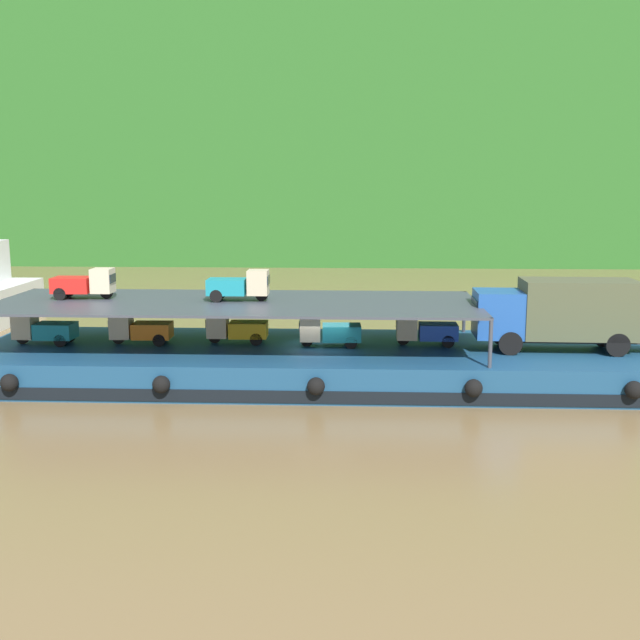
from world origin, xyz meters
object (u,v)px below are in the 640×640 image
(covered_lorry, at_px, (559,312))
(mini_truck_upper_stern, at_px, (85,284))
(mini_truck_lower_mid, at_px, (236,328))
(mini_truck_lower_bow, at_px, (425,330))
(cargo_barge, at_px, (321,363))
(mini_truck_upper_mid, at_px, (239,285))
(mini_truck_lower_fore, at_px, (329,331))
(mini_truck_lower_aft, at_px, (140,329))
(mini_truck_lower_stern, at_px, (43,329))

(covered_lorry, bearing_deg, mini_truck_upper_stern, 177.38)
(mini_truck_lower_mid, relative_size, mini_truck_upper_stern, 1.00)
(mini_truck_lower_bow, height_order, mini_truck_upper_stern, mini_truck_upper_stern)
(cargo_barge, xyz_separation_m, mini_truck_upper_mid, (-3.66, 0.31, 3.44))
(mini_truck_upper_stern, relative_size, mini_truck_upper_mid, 1.00)
(mini_truck_lower_fore, bearing_deg, cargo_barge, -168.28)
(mini_truck_upper_stern, distance_m, mini_truck_upper_mid, 7.13)
(mini_truck_upper_mid, bearing_deg, mini_truck_lower_aft, -178.61)
(mini_truck_lower_fore, relative_size, mini_truck_upper_mid, 1.01)
(mini_truck_lower_bow, bearing_deg, mini_truck_lower_mid, 179.66)
(mini_truck_lower_fore, xyz_separation_m, mini_truck_upper_stern, (-11.13, 0.55, 2.00))
(mini_truck_lower_stern, distance_m, mini_truck_lower_mid, 8.67)
(mini_truck_lower_aft, relative_size, mini_truck_upper_mid, 1.01)
(cargo_barge, bearing_deg, mini_truck_lower_stern, -179.75)
(covered_lorry, height_order, mini_truck_upper_stern, mini_truck_upper_stern)
(mini_truck_lower_stern, bearing_deg, mini_truck_lower_aft, 3.32)
(mini_truck_lower_fore, relative_size, mini_truck_upper_stern, 1.01)
(mini_truck_lower_bow, bearing_deg, covered_lorry, -9.00)
(cargo_barge, xyz_separation_m, covered_lorry, (10.32, -0.34, 2.44))
(cargo_barge, distance_m, mini_truck_upper_mid, 5.03)
(mini_truck_lower_fore, bearing_deg, mini_truck_upper_mid, 176.66)
(mini_truck_lower_stern, height_order, mini_truck_lower_bow, same)
(covered_lorry, xyz_separation_m, mini_truck_lower_stern, (-22.86, 0.28, -1.00))
(cargo_barge, height_order, mini_truck_upper_mid, mini_truck_upper_mid)
(mini_truck_lower_mid, distance_m, mini_truck_upper_mid, 2.04)
(mini_truck_lower_mid, height_order, mini_truck_upper_mid, mini_truck_upper_mid)
(mini_truck_upper_mid, bearing_deg, mini_truck_lower_mid, 127.82)
(mini_truck_lower_stern, distance_m, mini_truck_upper_mid, 9.11)
(mini_truck_lower_mid, height_order, mini_truck_upper_stern, mini_truck_upper_stern)
(mini_truck_lower_stern, relative_size, mini_truck_lower_aft, 0.99)
(covered_lorry, relative_size, mini_truck_lower_fore, 2.84)
(mini_truck_lower_stern, height_order, mini_truck_lower_mid, same)
(mini_truck_lower_aft, xyz_separation_m, mini_truck_upper_mid, (4.54, 0.11, 2.00))
(covered_lorry, distance_m, mini_truck_lower_bow, 5.81)
(mini_truck_lower_aft, relative_size, mini_truck_upper_stern, 1.01)
(cargo_barge, height_order, mini_truck_lower_mid, mini_truck_lower_mid)
(mini_truck_lower_stern, xyz_separation_m, mini_truck_lower_aft, (4.34, 0.25, 0.00))
(mini_truck_lower_aft, height_order, mini_truck_upper_stern, mini_truck_upper_stern)
(mini_truck_lower_fore, xyz_separation_m, mini_truck_upper_mid, (-4.01, 0.23, 2.00))
(covered_lorry, distance_m, mini_truck_lower_stern, 22.89)
(covered_lorry, distance_m, mini_truck_lower_aft, 18.56)
(cargo_barge, xyz_separation_m, mini_truck_lower_fore, (0.35, 0.07, 1.44))
(covered_lorry, relative_size, mini_truck_upper_stern, 2.87)
(mini_truck_lower_stern, distance_m, mini_truck_lower_bow, 17.22)
(cargo_barge, distance_m, mini_truck_lower_stern, 12.62)
(mini_truck_lower_bow, height_order, mini_truck_upper_mid, mini_truck_upper_mid)
(mini_truck_lower_fore, xyz_separation_m, mini_truck_lower_bow, (4.32, 0.48, 0.00))
(covered_lorry, xyz_separation_m, mini_truck_upper_stern, (-21.11, 0.96, 1.00))
(mini_truck_lower_bow, bearing_deg, cargo_barge, -173.22)
(covered_lorry, bearing_deg, cargo_barge, 178.11)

